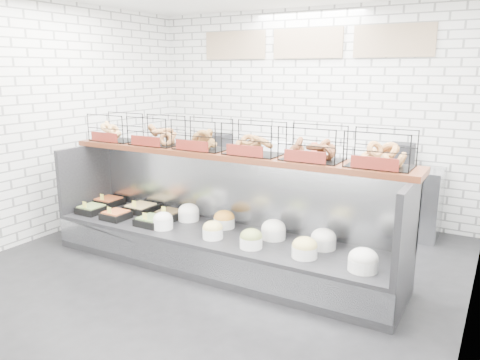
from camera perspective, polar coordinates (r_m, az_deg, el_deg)
The scene contains 5 objects.
ground at distance 5.07m, azimuth -4.60°, elevation -11.62°, with size 5.50×5.50×0.00m, color black.
room_shell at distance 5.10m, azimuth -1.12°, elevation 12.47°, with size 5.02×5.51×3.01m.
display_case at distance 5.21m, azimuth -2.52°, elevation -6.96°, with size 4.00×0.90×1.20m.
bagel_shelf at distance 5.09m, azimuth -1.59°, elevation 4.82°, with size 4.10×0.50×0.40m.
prep_counter at distance 6.94m, azimuth 6.74°, elevation -0.65°, with size 4.00×0.60×1.20m.
Camera 1 is at (2.63, -3.77, 2.13)m, focal length 35.00 mm.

